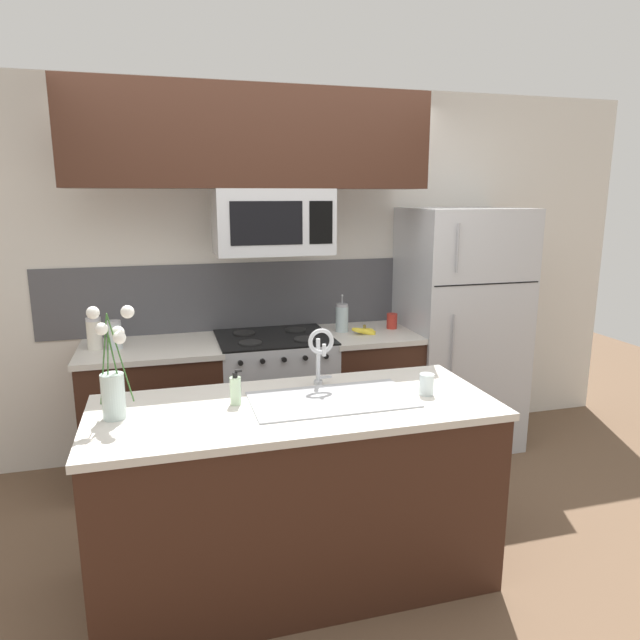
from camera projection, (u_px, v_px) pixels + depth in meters
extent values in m
plane|color=brown|center=(308.00, 532.00, 3.21)|extent=(10.00, 10.00, 0.00)
cube|color=silver|center=(303.00, 272.00, 4.21)|extent=(5.20, 0.10, 2.60)
cube|color=#4C4C51|center=(265.00, 295.00, 4.11)|extent=(3.08, 0.01, 0.48)
cube|color=#381E14|center=(155.00, 416.00, 3.75)|extent=(0.86, 0.62, 0.88)
cube|color=beige|center=(150.00, 349.00, 3.65)|extent=(0.89, 0.65, 0.03)
cube|color=#381E14|center=(368.00, 395.00, 4.14)|extent=(0.61, 0.62, 0.88)
cube|color=beige|center=(369.00, 334.00, 4.04)|extent=(0.64, 0.65, 0.03)
cube|color=#B7BABF|center=(275.00, 402.00, 3.95)|extent=(0.76, 0.62, 0.91)
cube|color=black|center=(274.00, 337.00, 3.86)|extent=(0.76, 0.62, 0.01)
cylinder|color=black|center=(250.00, 342.00, 3.68)|extent=(0.15, 0.15, 0.01)
cylinder|color=black|center=(305.00, 339.00, 3.77)|extent=(0.15, 0.15, 0.01)
cylinder|color=black|center=(244.00, 333.00, 3.93)|extent=(0.15, 0.15, 0.01)
cylinder|color=black|center=(296.00, 330.00, 4.03)|extent=(0.15, 0.15, 0.01)
cylinder|color=black|center=(241.00, 363.00, 3.49)|extent=(0.03, 0.02, 0.03)
cylinder|color=black|center=(263.00, 361.00, 3.53)|extent=(0.03, 0.02, 0.03)
cylinder|color=black|center=(284.00, 360.00, 3.57)|extent=(0.03, 0.02, 0.03)
cylinder|color=black|center=(305.00, 358.00, 3.60)|extent=(0.03, 0.02, 0.03)
cylinder|color=black|center=(326.00, 356.00, 3.64)|extent=(0.03, 0.02, 0.03)
cube|color=#B7BABF|center=(273.00, 222.00, 3.67)|extent=(0.74, 0.40, 0.41)
cube|color=black|center=(267.00, 223.00, 3.46)|extent=(0.45, 0.00, 0.26)
cube|color=black|center=(321.00, 223.00, 3.55)|extent=(0.15, 0.00, 0.26)
cube|color=#381E14|center=(252.00, 139.00, 3.50)|extent=(2.22, 0.34, 0.60)
cube|color=#B7BABF|center=(458.00, 328.00, 4.25)|extent=(0.82, 0.72, 1.77)
cube|color=black|center=(488.00, 284.00, 3.82)|extent=(0.79, 0.00, 0.01)
cylinder|color=#99999E|center=(458.00, 248.00, 3.69)|extent=(0.01, 0.01, 0.32)
cylinder|color=#99999E|center=(452.00, 363.00, 3.86)|extent=(0.01, 0.01, 0.67)
cylinder|color=silver|center=(95.00, 335.00, 3.56)|extent=(0.09, 0.09, 0.18)
cylinder|color=#B2B2B7|center=(93.00, 319.00, 3.54)|extent=(0.09, 0.09, 0.02)
cylinder|color=silver|center=(115.00, 336.00, 3.57)|extent=(0.09, 0.09, 0.16)
cylinder|color=#B2B2B7|center=(114.00, 322.00, 3.55)|extent=(0.09, 0.09, 0.02)
ellipsoid|color=yellow|center=(364.00, 331.00, 3.95)|extent=(0.17, 0.10, 0.07)
ellipsoid|color=yellow|center=(363.00, 331.00, 3.97)|extent=(0.18, 0.07, 0.06)
ellipsoid|color=yellow|center=(365.00, 331.00, 3.95)|extent=(0.18, 0.06, 0.06)
ellipsoid|color=yellow|center=(365.00, 331.00, 3.97)|extent=(0.17, 0.11, 0.05)
cylinder|color=brown|center=(364.00, 327.00, 3.95)|extent=(0.02, 0.02, 0.03)
cylinder|color=silver|center=(342.00, 319.00, 4.03)|extent=(0.09, 0.09, 0.18)
cylinder|color=#A3A3AA|center=(342.00, 305.00, 4.00)|extent=(0.08, 0.08, 0.02)
cylinder|color=#A3A3AA|center=(342.00, 300.00, 4.00)|extent=(0.01, 0.01, 0.05)
sphere|color=#A3A3AA|center=(342.00, 296.00, 3.99)|extent=(0.02, 0.02, 0.02)
cylinder|color=#B22D23|center=(392.00, 321.00, 4.12)|extent=(0.08, 0.08, 0.11)
cube|color=#381E14|center=(296.00, 496.00, 2.74)|extent=(1.84, 0.74, 0.88)
cube|color=beige|center=(295.00, 407.00, 2.65)|extent=(1.87, 0.77, 0.03)
cube|color=#ADAFB5|center=(332.00, 399.00, 2.69)|extent=(0.76, 0.41, 0.01)
cube|color=#ADAFB5|center=(296.00, 419.00, 2.66)|extent=(0.30, 0.31, 0.15)
cube|color=#ADAFB5|center=(366.00, 411.00, 2.75)|extent=(0.30, 0.31, 0.15)
cylinder|color=#B7BABF|center=(318.00, 382.00, 2.92)|extent=(0.04, 0.04, 0.02)
cylinder|color=#B7BABF|center=(318.00, 360.00, 2.89)|extent=(0.02, 0.02, 0.22)
torus|color=#B7BABF|center=(321.00, 341.00, 2.82)|extent=(0.13, 0.02, 0.13)
cylinder|color=#B7BABF|center=(324.00, 350.00, 2.77)|extent=(0.02, 0.02, 0.06)
cube|color=#B7BABF|center=(325.00, 377.00, 2.92)|extent=(0.07, 0.01, 0.01)
cylinder|color=beige|center=(236.00, 391.00, 2.62)|extent=(0.05, 0.05, 0.13)
cylinder|color=black|center=(235.00, 375.00, 2.61)|extent=(0.02, 0.02, 0.02)
cube|color=black|center=(238.00, 371.00, 2.61)|extent=(0.03, 0.01, 0.01)
cylinder|color=silver|center=(427.00, 384.00, 2.76)|extent=(0.07, 0.07, 0.10)
cylinder|color=silver|center=(113.00, 396.00, 2.45)|extent=(0.10, 0.10, 0.20)
cylinder|color=silver|center=(115.00, 410.00, 2.47)|extent=(0.09, 0.09, 0.06)
cylinder|color=#386B2D|center=(116.00, 369.00, 2.45)|extent=(0.04, 0.04, 0.31)
sphere|color=white|center=(118.00, 332.00, 2.43)|extent=(0.06, 0.06, 0.06)
cylinder|color=#386B2D|center=(117.00, 372.00, 2.43)|extent=(0.05, 0.01, 0.30)
sphere|color=white|center=(119.00, 338.00, 2.40)|extent=(0.05, 0.05, 0.05)
cylinder|color=#386B2D|center=(104.00, 360.00, 2.42)|extent=(0.06, 0.03, 0.40)
sphere|color=white|center=(93.00, 313.00, 2.38)|extent=(0.05, 0.05, 0.05)
cylinder|color=#386B2D|center=(108.00, 368.00, 2.42)|extent=(0.03, 0.01, 0.34)
sphere|color=white|center=(102.00, 329.00, 2.38)|extent=(0.05, 0.05, 0.05)
cylinder|color=#386B2D|center=(121.00, 359.00, 2.44)|extent=(0.09, 0.02, 0.40)
sphere|color=white|center=(127.00, 312.00, 2.41)|extent=(0.06, 0.06, 0.06)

